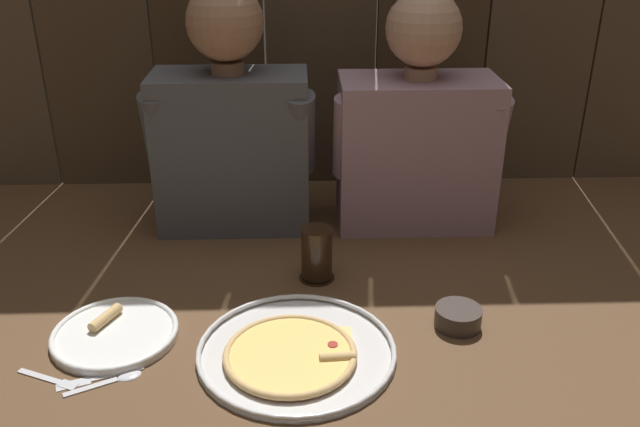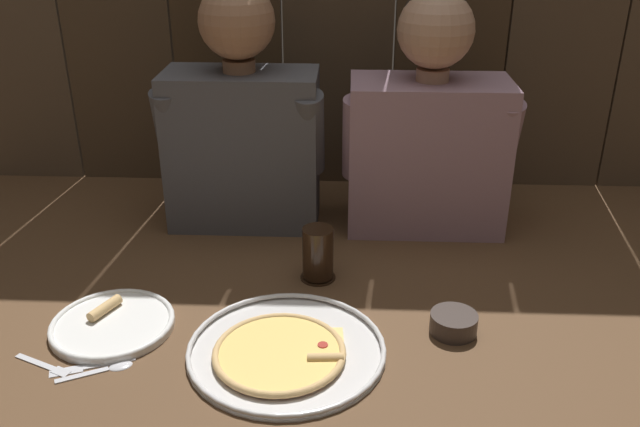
{
  "view_description": "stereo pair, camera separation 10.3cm",
  "coord_description": "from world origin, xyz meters",
  "px_view_note": "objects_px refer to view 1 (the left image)",
  "views": [
    {
      "loc": [
        -0.07,
        -1.2,
        0.8
      ],
      "look_at": [
        -0.02,
        0.1,
        0.18
      ],
      "focal_mm": 37.9,
      "sensor_mm": 36.0,
      "label": 1
    },
    {
      "loc": [
        0.04,
        -1.2,
        0.8
      ],
      "look_at": [
        -0.02,
        0.1,
        0.18
      ],
      "focal_mm": 37.9,
      "sensor_mm": 36.0,
      "label": 2
    }
  ],
  "objects_px": {
    "dinner_plate": "(115,333)",
    "pizza_tray": "(295,352)",
    "drinking_glass": "(317,254)",
    "diner_right": "(418,123)",
    "dipping_bowl": "(458,316)",
    "diner_left": "(231,118)"
  },
  "relations": [
    {
      "from": "pizza_tray",
      "to": "dinner_plate",
      "type": "relative_size",
      "value": 1.54
    },
    {
      "from": "dinner_plate",
      "to": "pizza_tray",
      "type": "bearing_deg",
      "value": -11.65
    },
    {
      "from": "drinking_glass",
      "to": "diner_right",
      "type": "height_order",
      "value": "diner_right"
    },
    {
      "from": "drinking_glass",
      "to": "diner_left",
      "type": "height_order",
      "value": "diner_left"
    },
    {
      "from": "dinner_plate",
      "to": "drinking_glass",
      "type": "xyz_separation_m",
      "value": [
        0.41,
        0.21,
        0.05
      ]
    },
    {
      "from": "diner_left",
      "to": "diner_right",
      "type": "distance_m",
      "value": 0.47
    },
    {
      "from": "diner_right",
      "to": "pizza_tray",
      "type": "bearing_deg",
      "value": -118.39
    },
    {
      "from": "dinner_plate",
      "to": "drinking_glass",
      "type": "relative_size",
      "value": 1.99
    },
    {
      "from": "dinner_plate",
      "to": "dipping_bowl",
      "type": "distance_m",
      "value": 0.69
    },
    {
      "from": "dinner_plate",
      "to": "diner_right",
      "type": "distance_m",
      "value": 0.88
    },
    {
      "from": "drinking_glass",
      "to": "dinner_plate",
      "type": "bearing_deg",
      "value": -152.32
    },
    {
      "from": "dinner_plate",
      "to": "diner_right",
      "type": "relative_size",
      "value": 0.41
    },
    {
      "from": "dinner_plate",
      "to": "dipping_bowl",
      "type": "height_order",
      "value": "dipping_bowl"
    },
    {
      "from": "diner_right",
      "to": "dinner_plate",
      "type": "bearing_deg",
      "value": -142.94
    },
    {
      "from": "pizza_tray",
      "to": "dinner_plate",
      "type": "bearing_deg",
      "value": 168.35
    },
    {
      "from": "dinner_plate",
      "to": "drinking_glass",
      "type": "bearing_deg",
      "value": 27.68
    },
    {
      "from": "drinking_glass",
      "to": "dipping_bowl",
      "type": "height_order",
      "value": "drinking_glass"
    },
    {
      "from": "dinner_plate",
      "to": "diner_right",
      "type": "bearing_deg",
      "value": 37.06
    },
    {
      "from": "diner_left",
      "to": "drinking_glass",
      "type": "bearing_deg",
      "value": -54.91
    },
    {
      "from": "pizza_tray",
      "to": "dipping_bowl",
      "type": "relative_size",
      "value": 4.03
    },
    {
      "from": "drinking_glass",
      "to": "dipping_bowl",
      "type": "bearing_deg",
      "value": -35.18
    },
    {
      "from": "drinking_glass",
      "to": "diner_left",
      "type": "distance_m",
      "value": 0.43
    }
  ]
}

